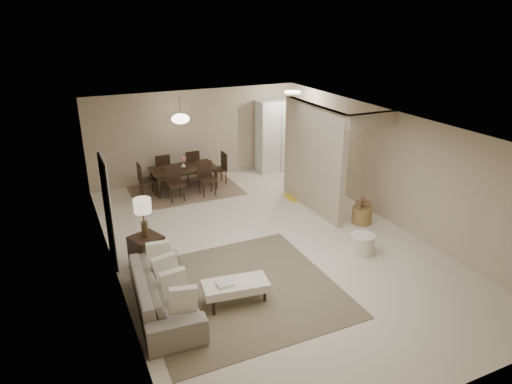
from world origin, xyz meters
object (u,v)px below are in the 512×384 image
pantry_cabinet (277,136)px  side_table (147,250)px  ottoman_bench (236,286)px  sofa (165,292)px  dining_table (184,179)px  round_pouf (362,244)px  wicker_basket (362,215)px

pantry_cabinet → side_table: (-4.75, -3.92, -0.77)m
ottoman_bench → sofa: bearing=172.4°
ottoman_bench → dining_table: 5.38m
ottoman_bench → round_pouf: bearing=17.6°
pantry_cabinet → side_table: 6.21m
pantry_cabinet → ottoman_bench: 6.91m
ottoman_bench → dining_table: bearing=90.2°
sofa → round_pouf: size_ratio=4.48×
wicker_basket → round_pouf: bearing=-127.0°
pantry_cabinet → round_pouf: bearing=-98.8°
pantry_cabinet → ottoman_bench: (-3.71, -5.78, -0.75)m
wicker_basket → dining_table: (-3.04, 3.70, 0.11)m
dining_table → pantry_cabinet: bearing=7.4°
sofa → side_table: sofa is taller
pantry_cabinet → side_table: size_ratio=3.72×
round_pouf → wicker_basket: bearing=53.0°
sofa → wicker_basket: 5.02m
round_pouf → wicker_basket: size_ratio=1.11×
sofa → side_table: (0.05, 1.56, -0.04)m
ottoman_bench → round_pouf: round_pouf is taller
pantry_cabinet → sofa: (-4.80, -5.48, -0.73)m
sofa → side_table: 1.56m
pantry_cabinet → sofa: pantry_cabinet is taller
side_table → wicker_basket: size_ratio=1.27×
pantry_cabinet → wicker_basket: 4.24m
sofa → round_pouf: (3.98, 0.20, -0.13)m
pantry_cabinet → dining_table: (-3.00, -0.45, -0.75)m
ottoman_bench → pantry_cabinet: bearing=65.1°
sofa → ottoman_bench: sofa is taller
dining_table → wicker_basket: bearing=-51.7°
side_table → ottoman_bench: bearing=-60.8°
pantry_cabinet → ottoman_bench: size_ratio=1.88×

